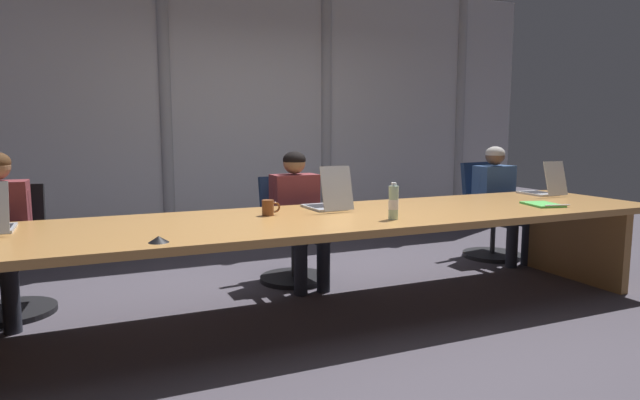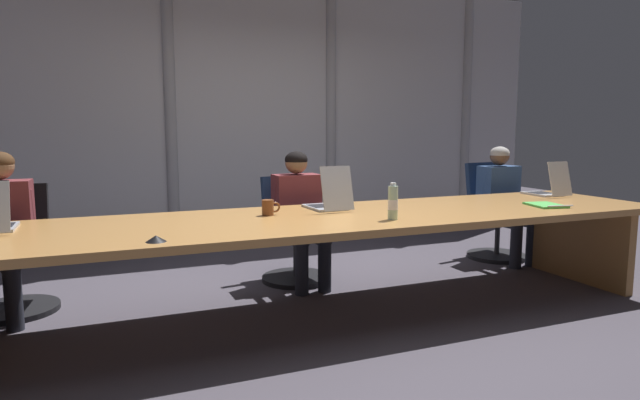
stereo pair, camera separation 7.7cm
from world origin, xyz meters
The scene contains 15 objects.
ground_plane centered at (0.00, 0.00, 0.00)m, with size 14.91×14.91×0.00m, color #47424C.
conference_table centered at (0.00, 0.00, 0.60)m, with size 5.09×1.19×0.72m.
curtain_backdrop centered at (0.00, 2.46, 1.50)m, with size 7.45×0.17×3.00m.
laptop_left_mid centered at (0.02, 0.26, 0.79)m, with size 0.26×0.44×0.33m.
laptop_center centered at (2.19, 0.29, 0.78)m, with size 0.23×0.42×0.32m.
office_chair_left_end centered at (-2.17, 0.98, 0.35)m, with size 0.60×0.60×0.92m.
office_chair_left_mid centered at (0.00, 0.98, 0.34)m, with size 0.60×0.60×0.91m.
office_chair_center centered at (2.20, 0.99, 0.36)m, with size 0.60×0.61×0.98m.
person_left_end centered at (-2.21, 0.83, 0.67)m, with size 0.41×0.56×1.17m.
person_left_mid centered at (0.00, 0.82, 0.65)m, with size 0.40×0.55×1.13m.
person_center centered at (2.17, 0.83, 0.65)m, with size 0.41×0.55×1.15m.
water_bottle_primary centered at (0.24, -0.31, 0.83)m, with size 0.07×0.07×0.25m.
coffee_mug_near centered at (-0.47, 0.18, 0.78)m, with size 0.13×0.08×0.11m.
conference_mic_left_side centered at (-1.29, -0.45, 0.74)m, with size 0.11×0.11×0.04m, color black.
spiral_notepad centered at (1.67, -0.22, 0.73)m, with size 0.28×0.34×0.03m.
Camera 2 is at (-1.55, -3.39, 1.32)m, focal length 30.12 mm.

